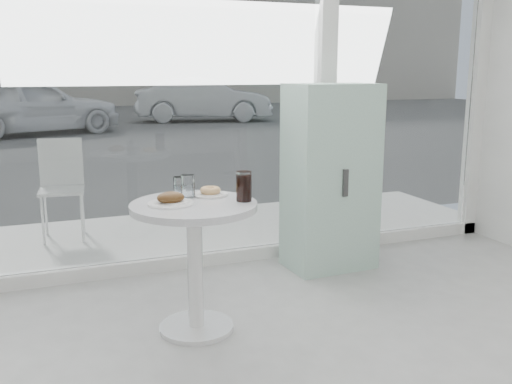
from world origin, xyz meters
name	(u,v)px	position (x,y,z in m)	size (l,w,h in m)	color
storefront	(227,42)	(0.07, 3.00, 1.71)	(5.00, 0.14, 3.00)	white
main_table	(195,240)	(-0.50, 1.90, 0.55)	(0.72, 0.72, 0.77)	white
patio_deck	(194,233)	(0.00, 3.80, 0.03)	(5.60, 1.60, 0.05)	silver
street	(83,124)	(0.00, 16.00, 0.00)	(40.00, 24.00, 0.00)	#3A3A3A
far_building	(59,9)	(0.00, 25.00, 4.00)	(40.00, 2.00, 8.00)	gray
mint_cabinet	(330,178)	(0.77, 2.62, 0.70)	(0.67, 0.47, 1.41)	#90B8A7
patio_chair	(62,182)	(-1.12, 4.05, 0.54)	(0.41, 0.41, 0.87)	white
car_white	(29,105)	(-1.38, 13.38, 0.70)	(1.65, 4.10, 1.40)	silver
car_silver	(203,99)	(3.45, 15.47, 0.66)	(1.39, 3.98, 1.31)	#96999D
plate_fritter	(171,200)	(-0.62, 1.91, 0.80)	(0.26, 0.26, 0.07)	white
plate_donut	(210,192)	(-0.36, 2.05, 0.79)	(0.21, 0.21, 0.05)	white
water_tumbler_a	(179,188)	(-0.53, 2.10, 0.82)	(0.07, 0.07, 0.12)	white
water_tumbler_b	(188,187)	(-0.49, 2.06, 0.83)	(0.08, 0.08, 0.13)	white
cola_glass	(244,187)	(-0.22, 1.85, 0.85)	(0.09, 0.09, 0.17)	white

